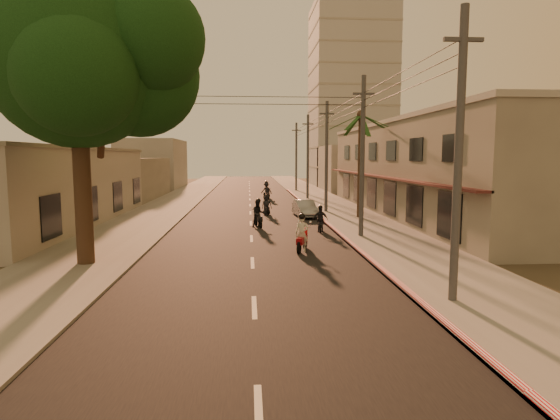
# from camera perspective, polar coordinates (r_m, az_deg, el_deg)

# --- Properties ---
(ground) EXTENTS (160.00, 160.00, 0.00)m
(ground) POSITION_cam_1_polar(r_m,az_deg,el_deg) (18.40, -3.32, -7.88)
(ground) COLOR #383023
(ground) RESTS_ON ground
(road) EXTENTS (10.00, 140.00, 0.02)m
(road) POSITION_cam_1_polar(r_m,az_deg,el_deg) (38.09, -3.62, -0.36)
(road) COLOR black
(road) RESTS_ON ground
(sidewalk_right) EXTENTS (5.00, 140.00, 0.12)m
(sidewalk_right) POSITION_cam_1_polar(r_m,az_deg,el_deg) (38.85, 7.51, -0.20)
(sidewalk_right) COLOR slate
(sidewalk_right) RESTS_ON ground
(sidewalk_left) EXTENTS (5.00, 140.00, 0.12)m
(sidewalk_left) POSITION_cam_1_polar(r_m,az_deg,el_deg) (38.79, -14.77, -0.37)
(sidewalk_left) COLOR slate
(sidewalk_left) RESTS_ON ground
(curb_stripe) EXTENTS (0.20, 60.00, 0.20)m
(curb_stripe) POSITION_cam_1_polar(r_m,az_deg,el_deg) (33.54, 5.17, -1.16)
(curb_stripe) COLOR red
(curb_stripe) RESTS_ON ground
(shophouse_row) EXTENTS (8.80, 34.20, 7.30)m
(shophouse_row) POSITION_cam_1_polar(r_m,az_deg,el_deg) (38.51, 17.67, 4.85)
(shophouse_row) COLOR gray
(shophouse_row) RESTS_ON ground
(left_building) EXTENTS (8.20, 24.20, 5.20)m
(left_building) POSITION_cam_1_polar(r_m,az_deg,el_deg) (34.75, -27.35, 2.54)
(left_building) COLOR #A8A197
(left_building) RESTS_ON ground
(distant_tower) EXTENTS (12.10, 12.10, 28.00)m
(distant_tower) POSITION_cam_1_polar(r_m,az_deg,el_deg) (76.15, 8.64, 13.57)
(distant_tower) COLOR #B7B5B2
(distant_tower) RESTS_ON ground
(broadleaf_tree) EXTENTS (9.60, 8.70, 12.10)m
(broadleaf_tree) POSITION_cam_1_polar(r_m,az_deg,el_deg) (21.34, -22.40, 16.58)
(broadleaf_tree) COLOR black
(broadleaf_tree) RESTS_ON ground
(palm_tree) EXTENTS (5.00, 5.00, 8.20)m
(palm_tree) POSITION_cam_1_polar(r_m,az_deg,el_deg) (34.88, 9.82, 10.67)
(palm_tree) COLOR black
(palm_tree) RESTS_ON ground
(utility_poles) EXTENTS (1.20, 48.26, 9.00)m
(utility_poles) POSITION_cam_1_polar(r_m,az_deg,el_deg) (38.40, 5.72, 9.43)
(utility_poles) COLOR #38383A
(utility_poles) RESTS_ON ground
(filler_right) EXTENTS (8.00, 14.00, 6.00)m
(filler_right) POSITION_cam_1_polar(r_m,az_deg,el_deg) (64.41, 8.85, 5.06)
(filler_right) COLOR #A8A197
(filler_right) RESTS_ON ground
(filler_left_near) EXTENTS (8.00, 14.00, 4.40)m
(filler_left_near) POSITION_cam_1_polar(r_m,az_deg,el_deg) (53.69, -18.86, 3.65)
(filler_left_near) COLOR #A8A197
(filler_left_near) RESTS_ON ground
(filler_left_far) EXTENTS (8.00, 14.00, 7.00)m
(filler_left_far) POSITION_cam_1_polar(r_m,az_deg,el_deg) (71.19, -15.17, 5.44)
(filler_left_far) COLOR #A8A197
(filler_left_far) RESTS_ON ground
(scooter_red) EXTENTS (1.01, 1.84, 1.88)m
(scooter_red) POSITION_cam_1_polar(r_m,az_deg,el_deg) (22.55, 2.68, -3.02)
(scooter_red) COLOR black
(scooter_red) RESTS_ON ground
(scooter_mid_a) EXTENTS (1.14, 1.90, 1.89)m
(scooter_mid_a) POSITION_cam_1_polar(r_m,az_deg,el_deg) (30.39, -2.66, -0.50)
(scooter_mid_a) COLOR black
(scooter_mid_a) RESTS_ON ground
(scooter_mid_b) EXTENTS (1.00, 1.68, 1.65)m
(scooter_mid_b) POSITION_cam_1_polar(r_m,az_deg,el_deg) (28.55, 4.93, -1.20)
(scooter_mid_b) COLOR black
(scooter_mid_b) RESTS_ON ground
(scooter_far_a) EXTENTS (0.93, 1.70, 1.68)m
(scooter_far_a) POSITION_cam_1_polar(r_m,az_deg,el_deg) (36.71, -1.63, 0.56)
(scooter_far_a) COLOR black
(scooter_far_a) RESTS_ON ground
(scooter_far_b) EXTENTS (1.63, 1.90, 1.95)m
(scooter_far_b) POSITION_cam_1_polar(r_m,az_deg,el_deg) (50.42, -1.66, 2.35)
(scooter_far_b) COLOR black
(scooter_far_b) RESTS_ON ground
(parked_car) EXTENTS (2.01, 4.14, 1.29)m
(parked_car) POSITION_cam_1_polar(r_m,az_deg,el_deg) (35.57, 3.04, 0.18)
(parked_car) COLOR #979A9F
(parked_car) RESTS_ON ground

